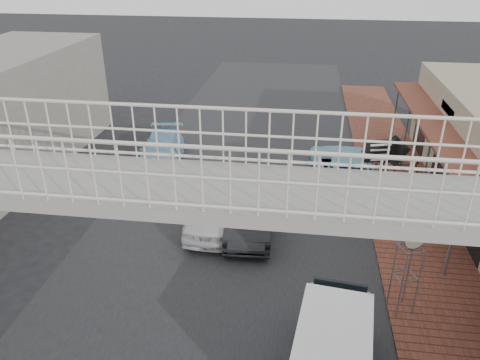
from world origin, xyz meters
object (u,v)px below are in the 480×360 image
(angkot_van, at_px, (333,348))
(motorcycle_near, at_px, (404,167))
(motorcycle_far, at_px, (368,163))
(dark_sedan, at_px, (251,210))
(angkot_curb, at_px, (344,168))
(street_clock, at_px, (412,241))
(arrow_sign, at_px, (400,151))
(angkot_far, at_px, (161,151))
(white_hatchback, at_px, (217,205))

(angkot_van, distance_m, motorcycle_near, 11.70)
(motorcycle_far, bearing_deg, motorcycle_near, -70.21)
(dark_sedan, relative_size, angkot_curb, 0.81)
(street_clock, distance_m, arrow_sign, 5.74)
(angkot_far, distance_m, angkot_van, 13.55)
(street_clock, bearing_deg, angkot_van, -148.40)
(motorcycle_near, bearing_deg, dark_sedan, 150.02)
(white_hatchback, relative_size, dark_sedan, 1.00)
(white_hatchback, xyz_separation_m, dark_sedan, (1.23, -0.17, -0.03))
(angkot_curb, bearing_deg, street_clock, 91.51)
(street_clock, height_order, arrow_sign, arrow_sign)
(white_hatchback, bearing_deg, angkot_curb, 40.25)
(motorcycle_far, bearing_deg, dark_sedan, 161.88)
(dark_sedan, xyz_separation_m, motorcycle_near, (6.05, 4.73, -0.11))
(motorcycle_far, relative_size, arrow_sign, 0.61)
(motorcycle_far, bearing_deg, angkot_far, 114.48)
(angkot_far, bearing_deg, arrow_sign, -24.65)
(white_hatchback, bearing_deg, angkot_van, -58.63)
(white_hatchback, bearing_deg, angkot_far, 127.50)
(motorcycle_near, distance_m, arrow_sign, 3.46)
(white_hatchback, xyz_separation_m, motorcycle_far, (5.80, 4.70, -0.12))
(angkot_van, distance_m, arrow_sign, 8.87)
(angkot_van, height_order, street_clock, street_clock)
(white_hatchback, height_order, dark_sedan, white_hatchback)
(angkot_curb, relative_size, motorcycle_far, 3.06)
(arrow_sign, bearing_deg, white_hatchback, -178.41)
(white_hatchback, height_order, angkot_van, angkot_van)
(street_clock, bearing_deg, white_hatchback, 124.10)
(angkot_curb, relative_size, street_clock, 2.02)
(street_clock, relative_size, arrow_sign, 0.92)
(angkot_far, height_order, motorcycle_near, angkot_far)
(white_hatchback, relative_size, motorcycle_near, 2.27)
(dark_sedan, height_order, motorcycle_far, dark_sedan)
(dark_sedan, height_order, street_clock, street_clock)
(motorcycle_near, bearing_deg, white_hatchback, 144.05)
(white_hatchback, xyz_separation_m, angkot_far, (-3.50, 4.79, -0.10))
(dark_sedan, distance_m, angkot_curb, 5.27)
(motorcycle_far, bearing_deg, angkot_van, -164.90)
(dark_sedan, bearing_deg, motorcycle_near, 34.80)
(angkot_curb, bearing_deg, motorcycle_far, -147.20)
(angkot_van, height_order, motorcycle_far, angkot_van)
(angkot_van, relative_size, street_clock, 1.39)
(dark_sedan, distance_m, motorcycle_near, 7.68)
(angkot_van, relative_size, motorcycle_near, 1.93)
(white_hatchback, height_order, street_clock, street_clock)
(angkot_curb, distance_m, motorcycle_near, 2.69)
(angkot_far, height_order, street_clock, street_clock)
(motorcycle_near, distance_m, street_clock, 8.78)
(angkot_curb, bearing_deg, motorcycle_near, -170.01)
(dark_sedan, bearing_deg, angkot_van, -71.35)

